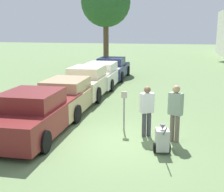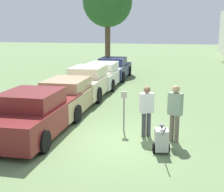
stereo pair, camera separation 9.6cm
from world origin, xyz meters
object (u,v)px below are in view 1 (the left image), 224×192
Objects in this scene: parked_car_cream at (88,82)px; equipment_cart at (162,139)px; parked_car_white at (102,75)px; parking_meter at (124,104)px; parked_car_navy at (112,69)px; person_supervisor at (175,110)px; person_worker at (147,108)px; parked_car_maroon at (34,114)px; parked_car_tan at (68,96)px.

equipment_cart is at bearing -59.66° from parked_car_cream.
parked_car_white is 5.17× the size of equipment_cart.
parked_car_white is 3.79× the size of parking_meter.
parked_car_cream is 5.80m from parked_car_navy.
parking_meter is 0.77× the size of person_supervisor.
person_worker is at bearing -68.00° from parked_car_white.
parked_car_white is 3.14× the size of person_worker.
parked_car_navy is (0.00, 11.98, -0.02)m from parked_car_maroon.
parked_car_navy reaches higher than equipment_cart.
parked_car_cream is at bearing -86.62° from person_worker.
parked_car_tan is 5.15× the size of equipment_cart.
parked_car_maroon is 4.25m from equipment_cart.
parking_meter is at bearing -76.82° from parked_car_navy.
equipment_cart is (4.18, -9.72, -0.28)m from parked_car_white.
parked_car_tan is 3.78× the size of parking_meter.
parking_meter is at bearing -62.63° from parked_car_cream.
equipment_cart is (-0.33, -0.97, -0.63)m from person_supervisor.
parked_car_cream reaches higher than parked_car_tan.
parked_car_tan is 8.83m from parked_car_navy.
equipment_cart is (4.18, -6.83, -0.34)m from parked_car_cream.
equipment_cart is (4.18, -3.81, -0.26)m from parked_car_tan.
parked_car_white reaches higher than equipment_cart.
person_supervisor is at bearing -70.00° from parked_car_navy.
person_worker is 1.50m from equipment_cart.
parked_car_tan is at bearing 142.84° from parking_meter.
parked_car_cream is 4.94× the size of equipment_cart.
parked_car_maroon is at bearing -159.75° from parking_meter.
person_supervisor is (4.51, 0.31, 0.33)m from parked_car_maroon.
parked_car_cream is 0.96× the size of parked_car_white.
parking_meter is at bearing 19.11° from parked_car_maroon.
parked_car_tan is at bearing -91.14° from parked_car_white.
parked_car_navy is at bearing -42.65° from person_supervisor.
person_worker is at bearing -27.20° from parking_meter.
parked_car_cream reaches higher than equipment_cart.
parked_car_cream is (0.00, 6.18, 0.04)m from parked_car_maroon.
parked_car_white is at bearing -96.46° from person_worker.
parked_car_tan is at bearing -5.96° from person_supervisor.
equipment_cart is at bearing -72.82° from parked_car_navy.
parked_car_white is at bearing 88.86° from parked_car_tan.
person_worker is (3.61, 0.61, 0.25)m from parked_car_maroon.
parking_meter is at bearing 118.55° from equipment_cart.
parked_car_white is 8.51m from parking_meter.
person_worker is (0.81, -0.42, -0.02)m from parking_meter.
parked_car_navy is 4.71× the size of equipment_cart.
person_supervisor is 1.77× the size of equipment_cart.
parked_car_maroon is 6.18m from parked_car_cream.
parked_car_maroon is 0.90× the size of parked_car_tan.
person_worker is 0.95m from person_supervisor.
parked_car_navy is at bearing 97.44° from equipment_cart.
equipment_cart is (4.18, -12.64, -0.29)m from parked_car_navy.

